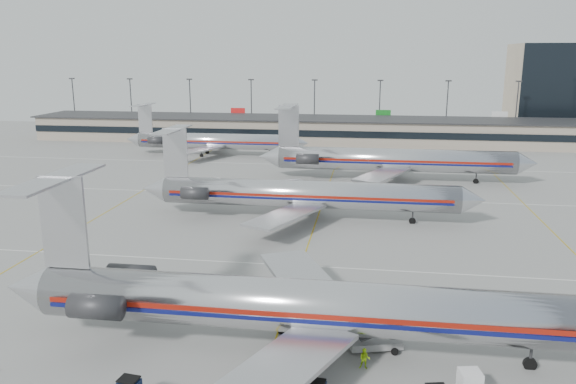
% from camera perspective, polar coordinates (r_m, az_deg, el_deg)
% --- Properties ---
extents(ground, '(260.00, 260.00, 0.00)m').
position_cam_1_polar(ground, '(50.75, -0.11, -11.54)').
color(ground, gray).
rests_on(ground, ground).
extents(apron_markings, '(160.00, 0.15, 0.02)m').
position_cam_1_polar(apron_markings, '(59.86, 1.32, -7.49)').
color(apron_markings, silver).
rests_on(apron_markings, ground).
extents(terminal, '(162.00, 17.00, 6.25)m').
position_cam_1_polar(terminal, '(144.72, 5.68, 6.28)').
color(terminal, gray).
rests_on(terminal, ground).
extents(light_mast_row, '(163.60, 0.40, 15.28)m').
position_cam_1_polar(light_mast_row, '(158.09, 5.99, 8.87)').
color(light_mast_row, '#38383D').
rests_on(light_mast_row, ground).
extents(distant_building, '(30.00, 20.00, 25.00)m').
position_cam_1_polar(distant_building, '(182.20, 26.41, 9.41)').
color(distant_building, tan).
rests_on(distant_building, ground).
extents(jet_foreground, '(49.79, 29.32, 13.03)m').
position_cam_1_polar(jet_foreground, '(42.04, 1.93, -11.44)').
color(jet_foreground, silver).
rests_on(jet_foreground, ground).
extents(jet_second_row, '(46.49, 27.37, 12.17)m').
position_cam_1_polar(jet_second_row, '(75.58, 1.32, -0.18)').
color(jet_second_row, silver).
rests_on(jet_second_row, ground).
extents(jet_third_row, '(48.36, 29.75, 13.22)m').
position_cam_1_polar(jet_third_row, '(100.56, 10.20, 3.27)').
color(jet_third_row, silver).
rests_on(jet_third_row, ground).
extents(jet_back_row, '(41.43, 25.48, 11.33)m').
position_cam_1_polar(jet_back_row, '(125.86, -7.71, 5.17)').
color(jet_back_row, silver).
rests_on(jet_back_row, ground).
extents(uld_container, '(1.88, 1.66, 1.73)m').
position_cam_1_polar(uld_container, '(40.38, 17.98, -17.98)').
color(uld_container, '#2D2D30').
rests_on(uld_container, ground).
extents(belt_loader, '(4.81, 2.44, 2.46)m').
position_cam_1_polar(belt_loader, '(44.24, 9.01, -14.79)').
color(belt_loader, gray).
rests_on(belt_loader, ground).
extents(ramp_worker_near, '(0.59, 0.67, 1.54)m').
position_cam_1_polar(ramp_worker_near, '(42.99, 3.44, -15.36)').
color(ramp_worker_near, '#93C212').
rests_on(ramp_worker_near, ground).
extents(ramp_worker_far, '(0.78, 0.62, 1.56)m').
position_cam_1_polar(ramp_worker_far, '(41.72, 7.79, -16.43)').
color(ramp_worker_far, '#A3DD14').
rests_on(ramp_worker_far, ground).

